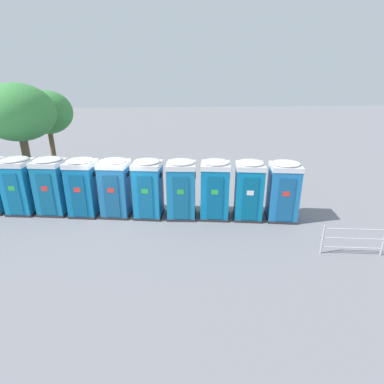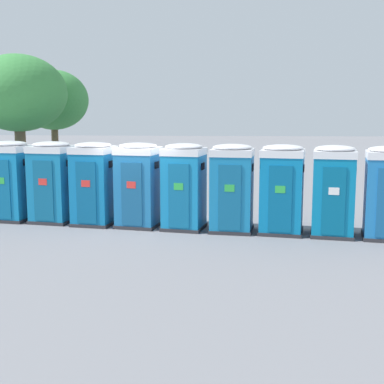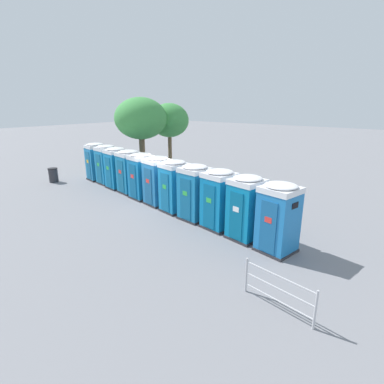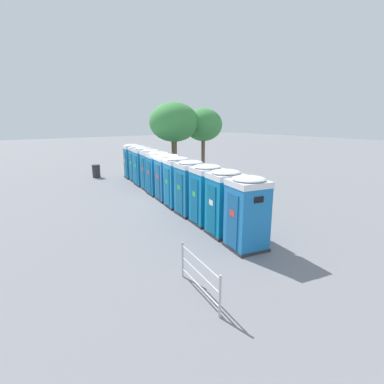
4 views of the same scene
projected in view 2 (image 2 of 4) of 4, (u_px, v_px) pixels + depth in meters
name	position (u px, v px, depth m)	size (l,w,h in m)	color
ground_plane	(140.00, 225.00, 16.37)	(120.00, 120.00, 0.00)	slate
portapotty_2	(11.00, 180.00, 17.01)	(1.34, 1.36, 2.54)	#2D2D33
portapotty_3	(52.00, 182.00, 16.73)	(1.42, 1.39, 2.54)	#2D2D33
portapotty_4	(94.00, 183.00, 16.35)	(1.37, 1.37, 2.54)	#2D2D33
portapotty_5	(138.00, 185.00, 16.07)	(1.41, 1.40, 2.54)	#2D2D33
portapotty_6	(184.00, 186.00, 15.72)	(1.37, 1.39, 2.54)	#2D2D33
portapotty_7	(232.00, 188.00, 15.42)	(1.35, 1.33, 2.54)	#2D2D33
portapotty_8	(282.00, 189.00, 15.17)	(1.41, 1.39, 2.54)	#2D2D33
portapotty_9	(334.00, 191.00, 14.85)	(1.36, 1.38, 2.54)	#2D2D33
street_tree_0	(18.00, 94.00, 19.49)	(3.54, 3.54, 5.52)	brown
street_tree_1	(54.00, 101.00, 21.69)	(2.82, 2.82, 5.13)	brown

